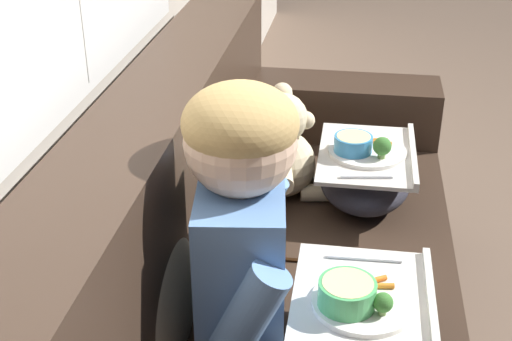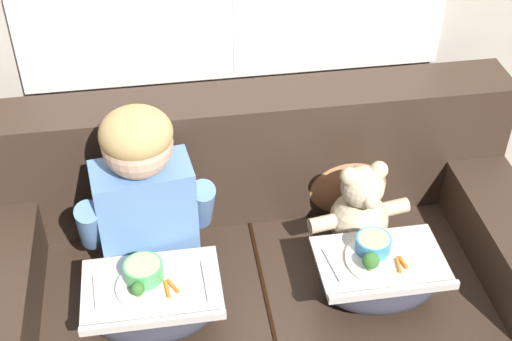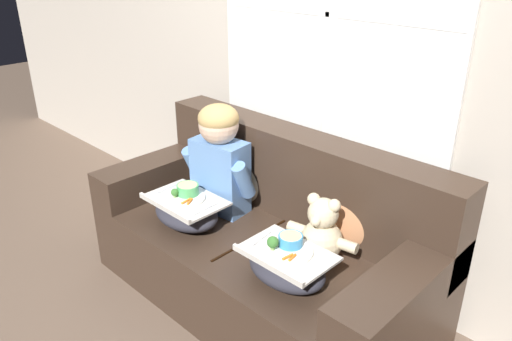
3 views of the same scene
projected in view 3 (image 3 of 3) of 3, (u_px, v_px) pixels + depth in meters
The scene contains 9 objects.
ground_plane at pixel (258, 299), 2.81m from camera, with size 14.00×14.00×0.00m, color brown.
wall_back_with_window at pixel (331, 51), 2.62m from camera, with size 8.00×0.08×2.60m.
couch at pixel (266, 245), 2.72m from camera, with size 1.89×0.87×0.90m.
throw_pillow_behind_child at pixel (243, 171), 2.96m from camera, with size 0.37×0.18×0.39m.
throw_pillow_behind_teddy at pixel (344, 214), 2.50m from camera, with size 0.35×0.17×0.36m.
child_figure at pixel (219, 154), 2.77m from camera, with size 0.46×0.24×0.63m.
teddy_bear at pixel (321, 233), 2.39m from camera, with size 0.37×0.26×0.34m.
lap_tray_child at pixel (186, 210), 2.71m from camera, with size 0.42×0.30×0.23m.
lap_tray_teddy at pixel (287, 265), 2.25m from camera, with size 0.41×0.28×0.23m.
Camera 3 is at (1.56, -1.62, 1.84)m, focal length 35.00 mm.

